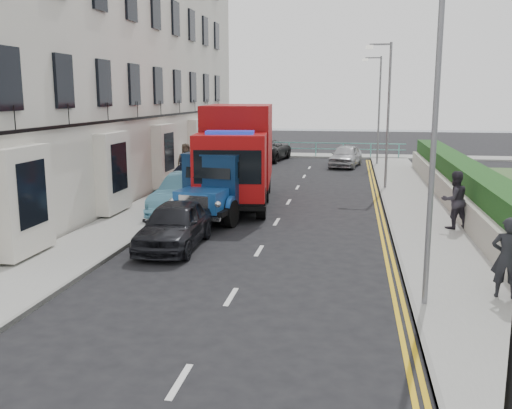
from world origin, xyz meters
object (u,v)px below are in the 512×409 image
bedford_lorry (217,190)px  parked_car_front (174,225)px  lamp_far (377,104)px  pedestrian_east_near (507,258)px  lamp_mid (386,107)px  lamp_near (429,124)px  red_lorry (238,152)px

bedford_lorry → parked_car_front: (-0.40, -3.88, -0.43)m
lamp_far → bedford_lorry: (-6.38, -18.13, -2.86)m
pedestrian_east_near → lamp_mid: bearing=-71.0°
bedford_lorry → lamp_far: bearing=79.7°
parked_car_front → pedestrian_east_near: (8.70, -3.30, 0.33)m
lamp_near → red_lorry: lamp_near is taller
lamp_far → red_lorry: 15.98m
lamp_far → pedestrian_east_near: lamp_far is taller
lamp_mid → bedford_lorry: size_ratio=1.28×
lamp_far → bedford_lorry: 19.43m
lamp_mid → parked_car_front: lamp_mid is taller
lamp_near → pedestrian_east_near: bearing=19.9°
lamp_mid → parked_car_front: bearing=-119.4°
lamp_near → lamp_mid: size_ratio=1.00×
lamp_near → red_lorry: bearing=118.9°
lamp_far → lamp_mid: bearing=-90.0°
parked_car_front → lamp_far: bearing=71.8°
bedford_lorry → pedestrian_east_near: (8.30, -7.17, -0.10)m
lamp_far → pedestrian_east_near: (1.92, -25.31, -2.96)m
lamp_mid → parked_car_front: 14.18m
pedestrian_east_near → lamp_far: bearing=-73.8°
pedestrian_east_near → red_lorry: bearing=-40.6°
lamp_far → lamp_near: bearing=-90.0°
lamp_mid → pedestrian_east_near: size_ratio=3.82×
lamp_near → bedford_lorry: 10.53m
red_lorry → pedestrian_east_near: bearing=-59.0°
red_lorry → pedestrian_east_near: 13.58m
lamp_far → parked_car_front: size_ratio=1.69×
bedford_lorry → parked_car_front: 3.92m
lamp_mid → pedestrian_east_near: (1.92, -15.31, -2.96)m
pedestrian_east_near → lamp_near: bearing=31.7°
lamp_mid → red_lorry: (-6.31, -4.57, -1.79)m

